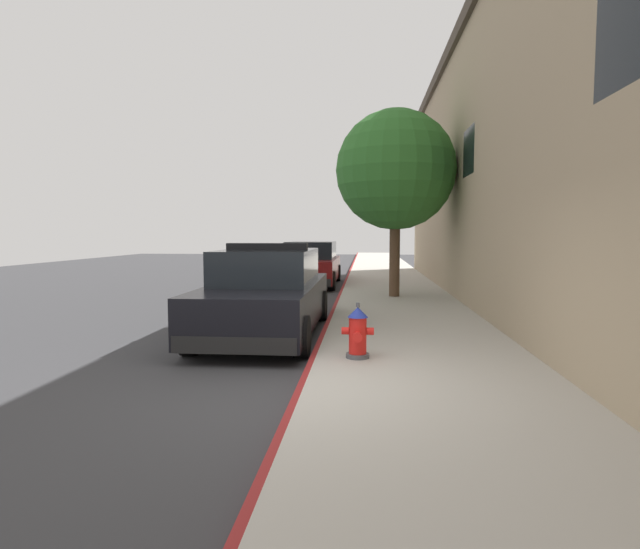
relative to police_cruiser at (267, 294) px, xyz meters
name	(u,v)px	position (x,y,z in m)	size (l,w,h in m)	color
ground_plane	(200,296)	(-3.36, 6.46, -0.84)	(30.38, 60.00, 0.20)	#353538
sidewalk_pavement	(393,292)	(2.64, 6.46, -0.66)	(3.03, 60.00, 0.16)	#ADA89E
curb_painted_edge	(342,292)	(1.09, 6.46, -0.66)	(0.08, 60.00, 0.16)	maroon
storefront_building	(607,156)	(7.23, 3.12, 2.85)	(6.41, 26.55, 7.17)	tan
police_cruiser	(267,294)	(0.00, 0.00, 0.00)	(1.94, 4.84, 1.68)	black
parked_car_silver_ahead	(311,265)	(-0.15, 9.18, 0.00)	(1.94, 4.84, 1.56)	maroon
fire_hydrant	(358,333)	(1.70, -2.34, -0.23)	(0.44, 0.40, 0.76)	#4C4C51
street_tree	(396,170)	(2.57, 4.77, 2.78)	(3.18, 3.18, 4.97)	brown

